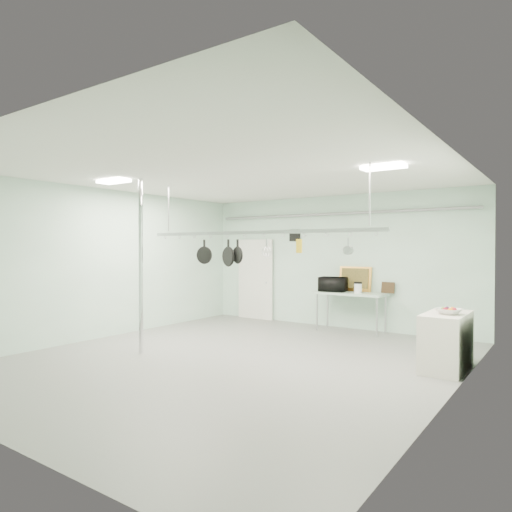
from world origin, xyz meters
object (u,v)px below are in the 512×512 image
Objects in this scene: prep_table at (351,295)px; skillet_right at (238,251)px; skillet_left at (204,252)px; side_cabinet at (446,341)px; coffee_canister at (358,288)px; fruit_bowl at (449,311)px; pot_rack at (254,231)px; microwave at (333,284)px; skillet_mid at (228,253)px; chrome_pole at (141,266)px.

prep_table is 3.54m from skillet_right.
skillet_left reaches higher than prep_table.
coffee_canister is at bearing 137.78° from side_cabinet.
skillet_right reaches higher than coffee_canister.
coffee_canister is at bearing 136.87° from fruit_bowl.
pot_rack is 3.46m from microwave.
skillet_left is at bearing -160.99° from skillet_mid.
prep_table is 3.66× the size of skillet_right.
skillet_left is (-1.13, -3.26, 0.78)m from microwave.
coffee_canister is 3.30m from fruit_bowl.
microwave is 3.80m from fruit_bowl.
skillet_left is (-4.16, -0.97, 0.91)m from fruit_bowl.
side_cabinet is at bearing 22.41° from chrome_pole.
skillet_left is (0.75, 0.90, 0.26)m from chrome_pole.
coffee_canister is (-2.35, 2.13, 0.56)m from side_cabinet.
prep_table is 7.43× the size of coffee_canister.
skillet_mid reaches higher than prep_table.
microwave is (-0.02, 3.26, -1.16)m from pot_rack.
pot_rack is 22.30× the size of coffee_canister.
coffee_canister is 3.77m from skillet_left.
prep_table is 3.61m from pot_rack.
skillet_mid is at bearing 34.17° from chrome_pole.
microwave is (1.88, 4.16, -0.53)m from chrome_pole.
pot_rack is at bearing 81.38° from microwave.
skillet_mid and skillet_right have the same top height.
microwave is at bearing 143.04° from fruit_bowl.
skillet_mid is at bearing 71.38° from microwave.
side_cabinet is 2.38× the size of skillet_mid.
microwave is 3.39m from skillet_mid.
skillet_left is (-1.55, -3.30, 1.03)m from prep_table.
chrome_pole is 0.67× the size of pot_rack.
chrome_pole reaches higher than coffee_canister.
chrome_pole is at bearing -140.60° from skillet_left.
pot_rack is 3.41m from fruit_bowl.
coffee_canister reaches higher than side_cabinet.
prep_table is at bearing 139.21° from side_cabinet.
prep_table is at bearing 176.62° from microwave.
prep_table is 3.50m from fruit_bowl.
coffee_canister is (2.50, 4.13, -0.59)m from chrome_pole.
chrome_pole reaches higher than skillet_right.
chrome_pole is at bearing -126.82° from skillet_mid.
chrome_pole is 4.59m from microwave.
skillet_right is at bearing 75.05° from microwave.
microwave is at bearing 59.93° from skillet_left.
microwave is (-2.97, 2.16, 0.62)m from side_cabinet.
fruit_bowl is at bearing -43.13° from coffee_canister.
skillet_left and skillet_right have the same top height.
side_cabinet is 0.51m from fruit_bowl.
pot_rack reaches higher than side_cabinet.
fruit_bowl reaches higher than prep_table.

